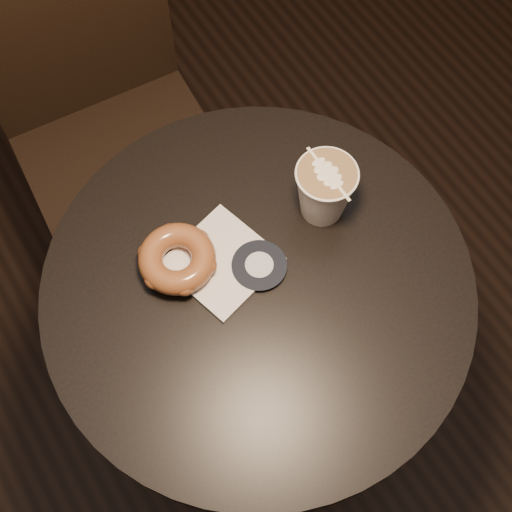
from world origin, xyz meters
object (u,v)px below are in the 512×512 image
at_px(pastry_bag, 222,262).
at_px(latte_cup, 324,191).
at_px(cafe_table, 258,326).
at_px(chair, 99,100).
at_px(doughnut, 177,259).

distance_m(pastry_bag, latte_cup, 0.20).
bearing_deg(cafe_table, chair, 91.90).
distance_m(cafe_table, doughnut, 0.26).
distance_m(chair, latte_cup, 0.61).
xyz_separation_m(chair, pastry_bag, (-0.01, -0.53, 0.17)).
height_order(cafe_table, pastry_bag, pastry_bag).
bearing_deg(chair, pastry_bag, -86.50).
bearing_deg(cafe_table, latte_cup, 20.09).
distance_m(chair, pastry_bag, 0.56).
height_order(doughnut, latte_cup, latte_cup).
bearing_deg(latte_cup, pastry_bag, 179.14).
relative_size(pastry_bag, doughnut, 1.19).
xyz_separation_m(chair, doughnut, (-0.07, -0.50, 0.19)).
height_order(chair, doughnut, chair).
distance_m(chair, doughnut, 0.54).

